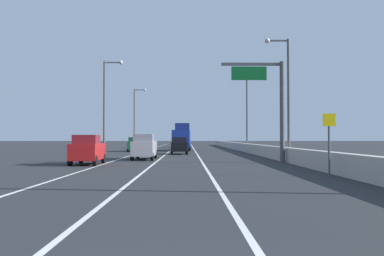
% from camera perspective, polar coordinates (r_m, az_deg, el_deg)
% --- Properties ---
extents(ground_plane, '(320.00, 320.00, 0.00)m').
position_cam_1_polar(ground_plane, '(67.76, -1.02, -2.93)').
color(ground_plane, '#26282B').
extents(lane_stripe_left, '(0.16, 130.00, 0.00)m').
position_cam_1_polar(lane_stripe_left, '(59.05, -6.42, -3.15)').
color(lane_stripe_left, silver).
rests_on(lane_stripe_left, ground_plane).
extents(lane_stripe_center, '(0.16, 130.00, 0.00)m').
position_cam_1_polar(lane_stripe_center, '(58.81, -3.02, -3.16)').
color(lane_stripe_center, silver).
rests_on(lane_stripe_center, ground_plane).
extents(lane_stripe_right, '(0.16, 130.00, 0.00)m').
position_cam_1_polar(lane_stripe_right, '(58.77, 0.40, -3.16)').
color(lane_stripe_right, silver).
rests_on(lane_stripe_right, ground_plane).
extents(jersey_barrier_right, '(0.60, 120.00, 1.10)m').
position_cam_1_polar(jersey_barrier_right, '(44.41, 9.21, -3.02)').
color(jersey_barrier_right, '#B2ADA3').
rests_on(jersey_barrier_right, ground_plane).
extents(overhead_sign_gantry, '(4.68, 0.36, 7.50)m').
position_cam_1_polar(overhead_sign_gantry, '(30.74, 11.16, 4.03)').
color(overhead_sign_gantry, '#47474C').
rests_on(overhead_sign_gantry, ground_plane).
extents(speed_advisory_sign, '(0.60, 0.11, 3.00)m').
position_cam_1_polar(speed_advisory_sign, '(20.40, 18.64, -1.55)').
color(speed_advisory_sign, '#4C4C51').
rests_on(speed_advisory_sign, ground_plane).
extents(lamp_post_right_second, '(2.14, 0.44, 10.35)m').
position_cam_1_polar(lamp_post_right_second, '(35.67, 12.96, 5.23)').
color(lamp_post_right_second, '#4C4C51').
rests_on(lamp_post_right_second, ground_plane).
extents(lamp_post_right_third, '(2.14, 0.44, 10.35)m').
position_cam_1_polar(lamp_post_right_third, '(56.59, 7.45, 2.78)').
color(lamp_post_right_third, '#4C4C51').
rests_on(lamp_post_right_third, ground_plane).
extents(lamp_post_left_mid, '(2.14, 0.44, 10.35)m').
position_cam_1_polar(lamp_post_left_mid, '(45.75, -11.86, 3.78)').
color(lamp_post_left_mid, '#4C4C51').
rests_on(lamp_post_left_mid, ground_plane).
extents(lamp_post_left_far, '(2.14, 0.44, 10.35)m').
position_cam_1_polar(lamp_post_left_far, '(71.10, -7.86, 1.94)').
color(lamp_post_left_far, '#4C4C51').
rests_on(lamp_post_left_far, ground_plane).
extents(car_black_0, '(1.96, 4.06, 1.90)m').
position_cam_1_polar(car_black_0, '(45.78, -1.80, -2.49)').
color(car_black_0, black).
rests_on(car_black_0, ground_plane).
extents(car_white_1, '(2.01, 4.44, 1.96)m').
position_cam_1_polar(car_white_1, '(74.99, -1.31, -2.03)').
color(car_white_1, white).
rests_on(car_white_1, ground_plane).
extents(car_green_2, '(2.04, 4.58, 1.91)m').
position_cam_1_polar(car_green_2, '(55.24, -7.92, -2.28)').
color(car_green_2, '#196033').
rests_on(car_green_2, ground_plane).
extents(car_gray_3, '(1.94, 4.76, 2.15)m').
position_cam_1_polar(car_gray_3, '(74.72, -5.94, -1.95)').
color(car_gray_3, slate).
rests_on(car_gray_3, ground_plane).
extents(car_silver_4, '(1.84, 4.64, 2.13)m').
position_cam_1_polar(car_silver_4, '(34.83, -6.68, -2.66)').
color(car_silver_4, '#B7B7BC').
rests_on(car_silver_4, ground_plane).
extents(car_red_5, '(1.95, 4.06, 2.04)m').
position_cam_1_polar(car_red_5, '(29.03, -14.41, -2.97)').
color(car_red_5, red).
rests_on(car_red_5, ground_plane).
extents(box_truck, '(2.69, 9.05, 3.99)m').
position_cam_1_polar(box_truck, '(58.58, -1.41, -1.39)').
color(box_truck, navy).
rests_on(box_truck, ground_plane).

